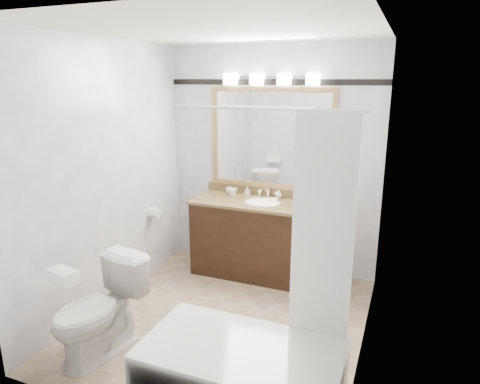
{
  "coord_description": "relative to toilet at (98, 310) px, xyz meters",
  "views": [
    {
      "loc": [
        1.43,
        -3.16,
        2.13
      ],
      "look_at": [
        0.01,
        0.35,
        1.13
      ],
      "focal_mm": 32.0,
      "sensor_mm": 36.0,
      "label": 1
    }
  ],
  "objects": [
    {
      "name": "soap_bottle_b",
      "position": [
        0.83,
        2.04,
        0.51
      ],
      "size": [
        0.09,
        0.09,
        0.09
      ],
      "primitive_type": "imported",
      "rotation": [
        0.0,
        0.0,
        -0.36
      ],
      "color": "white",
      "rests_on": "vanity"
    },
    {
      "name": "vanity",
      "position": [
        0.71,
        1.83,
        0.06
      ],
      "size": [
        1.53,
        0.58,
        0.97
      ],
      "color": "black",
      "rests_on": "ground"
    },
    {
      "name": "bathtub",
      "position": [
        1.27,
        -0.09,
        -0.11
      ],
      "size": [
        1.3,
        0.75,
        1.96
      ],
      "color": "white",
      "rests_on": "ground"
    },
    {
      "name": "toilet",
      "position": [
        0.0,
        0.0,
        0.0
      ],
      "size": [
        0.57,
        0.83,
        0.77
      ],
      "primitive_type": "imported",
      "rotation": [
        0.0,
        0.0,
        -0.19
      ],
      "color": "white",
      "rests_on": "ground"
    },
    {
      "name": "mirror",
      "position": [
        0.71,
        2.09,
        1.11
      ],
      "size": [
        1.4,
        0.04,
        1.1
      ],
      "color": "#AA804C",
      "rests_on": "room"
    },
    {
      "name": "tp_roll",
      "position": [
        -0.43,
        1.47,
        0.31
      ],
      "size": [
        0.11,
        0.12,
        0.12
      ],
      "primitive_type": "cylinder",
      "rotation": [
        0.0,
        1.57,
        0.0
      ],
      "color": "white",
      "rests_on": "room"
    },
    {
      "name": "cup_left",
      "position": [
        0.24,
        2.03,
        0.5
      ],
      "size": [
        0.11,
        0.11,
        0.07
      ],
      "primitive_type": "imported",
      "rotation": [
        0.0,
        0.0,
        -0.36
      ],
      "color": "white",
      "rests_on": "vanity"
    },
    {
      "name": "room",
      "position": [
        0.71,
        0.81,
        0.86
      ],
      "size": [
        2.42,
        2.62,
        2.52
      ],
      "color": "gray",
      "rests_on": "ground"
    },
    {
      "name": "tissue_box",
      "position": [
        0.0,
        -0.31,
        0.43
      ],
      "size": [
        0.24,
        0.17,
        0.09
      ],
      "primitive_type": "cube",
      "rotation": [
        0.0,
        0.0,
        -0.22
      ],
      "color": "white",
      "rests_on": "toilet"
    },
    {
      "name": "accent_stripe",
      "position": [
        0.71,
        2.1,
        1.71
      ],
      "size": [
        2.4,
        0.01,
        0.06
      ],
      "primitive_type": "cube",
      "color": "black",
      "rests_on": "room"
    },
    {
      "name": "coffee_maker",
      "position": [
        1.36,
        1.86,
        0.66
      ],
      "size": [
        0.2,
        0.24,
        0.38
      ],
      "rotation": [
        0.0,
        0.0,
        -0.23
      ],
      "color": "black",
      "rests_on": "vanity"
    },
    {
      "name": "soap_bottle_a",
      "position": [
        0.46,
        2.03,
        0.51
      ],
      "size": [
        0.05,
        0.05,
        0.1
      ],
      "primitive_type": "imported",
      "rotation": [
        0.0,
        0.0,
        -0.22
      ],
      "color": "white",
      "rests_on": "vanity"
    },
    {
      "name": "soap_bar",
      "position": [
        0.81,
        1.94,
        0.48
      ],
      "size": [
        0.09,
        0.06,
        0.02
      ],
      "primitive_type": "cube",
      "rotation": [
        0.0,
        0.0,
        0.19
      ],
      "color": "#ECEAC2",
      "rests_on": "vanity"
    },
    {
      "name": "cup_right",
      "position": [
        0.32,
        1.95,
        0.51
      ],
      "size": [
        0.12,
        0.12,
        0.09
      ],
      "primitive_type": "imported",
      "rotation": [
        0.0,
        0.0,
        0.41
      ],
      "color": "white",
      "rests_on": "vanity"
    },
    {
      "name": "vanity_light_bar",
      "position": [
        0.71,
        2.04,
        1.75
      ],
      "size": [
        1.02,
        0.14,
        0.12
      ],
      "color": "silver",
      "rests_on": "room"
    }
  ]
}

